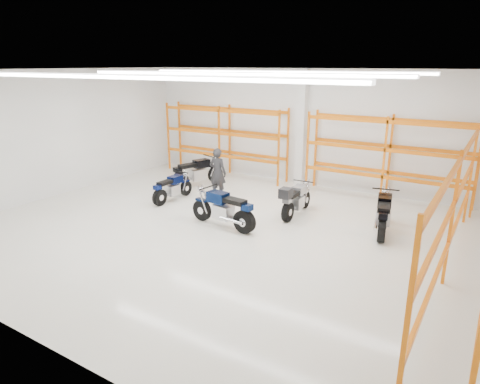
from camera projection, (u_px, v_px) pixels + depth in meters
The scene contains 12 objects.
ground at pixel (217, 229), 12.53m from camera, with size 14.00×14.00×0.00m, color silver.
room_shell at pixel (215, 117), 11.61m from camera, with size 14.02×12.02×4.51m.
motorcycle_main at pixel (225, 210), 12.55m from camera, with size 2.34×0.78×1.15m.
motorcycle_back_a at pixel (196, 173), 16.79m from camera, with size 1.07×2.26×1.15m.
motorcycle_back_b at pixel (171, 189), 15.01m from camera, with size 0.65×1.95×0.96m.
motorcycle_back_c at pixel (295, 200), 13.48m from camera, with size 0.68×2.15×1.10m.
motorcycle_back_d at pixel (383, 215), 12.16m from camera, with size 0.84×2.29×1.14m.
standing_man at pixel (218, 173), 15.34m from camera, with size 0.66×0.43×1.80m, color black.
structural_column at pixel (302, 128), 16.61m from camera, with size 0.32×0.32×4.50m, color white.
pallet_racking_back_left at pixel (224, 134), 18.19m from camera, with size 5.67×0.87×3.00m.
pallet_racking_back_right at pixel (388, 151), 14.75m from camera, with size 5.67×0.87×3.00m.
pallet_racking_side at pixel (476, 209), 8.73m from camera, with size 0.87×9.07×3.00m.
Camera 1 is at (6.76, -9.55, 4.66)m, focal length 32.00 mm.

